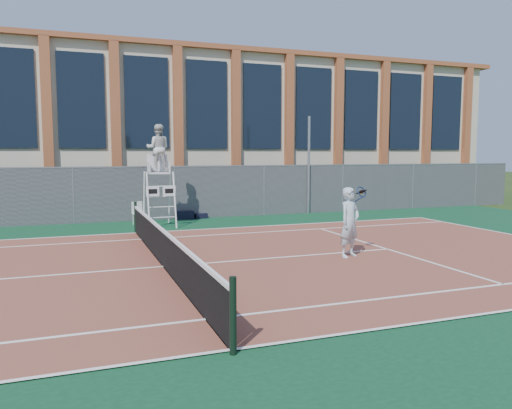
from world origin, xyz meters
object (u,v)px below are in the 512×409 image
object	(u,v)px
steel_pole	(309,165)
tennis_player	(350,222)
umpire_chair	(158,151)
plastic_chair	(138,211)

from	to	relation	value
steel_pole	tennis_player	xyz separation A→B (m)	(-3.32, -9.24, -1.26)
umpire_chair	tennis_player	world-z (taller)	umpire_chair
plastic_chair	tennis_player	distance (m)	9.32
steel_pole	plastic_chair	distance (m)	8.09
tennis_player	steel_pole	bearing A→B (deg)	70.22
steel_pole	umpire_chair	xyz separation A→B (m)	(-7.10, -1.65, 0.63)
steel_pole	plastic_chair	size ratio (longest dim) A/B	4.93
steel_pole	umpire_chair	bearing A→B (deg)	-166.94
umpire_chair	plastic_chair	size ratio (longest dim) A/B	4.33
plastic_chair	tennis_player	bearing A→B (deg)	-61.03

